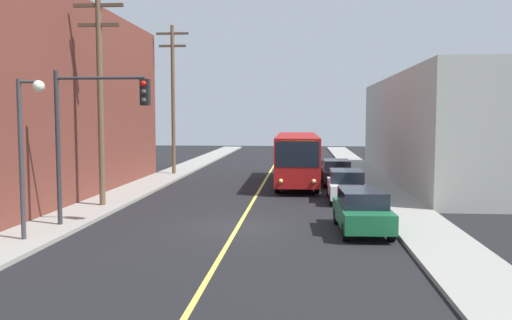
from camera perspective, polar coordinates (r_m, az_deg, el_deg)
ground_plane at (r=21.64m, az=-1.92°, el=-7.07°), size 120.00×120.00×0.00m
sidewalk_left at (r=32.82m, az=-12.49°, el=-3.04°), size 2.50×90.00×0.15m
sidewalk_right at (r=31.69m, az=13.45°, el=-3.33°), size 2.50×90.00×0.15m
lane_stripe_center at (r=36.39m, az=0.89°, el=-2.31°), size 0.16×60.00×0.01m
building_left_brick at (r=32.24m, az=-25.02°, el=5.64°), size 10.00×23.80×10.41m
building_right_warehouse at (r=40.10m, az=22.30°, el=3.08°), size 12.00×26.88×7.12m
city_bus at (r=35.14m, az=4.36°, el=0.41°), size 2.70×12.19×3.20m
parked_car_green at (r=20.90m, az=11.15°, el=-5.22°), size 1.97×4.47×1.62m
parked_car_white at (r=28.39m, az=9.51°, el=-2.62°), size 1.84×4.41×1.62m
parked_car_black at (r=34.98m, az=8.49°, el=-1.26°), size 1.84×4.41×1.62m
utility_pole_near at (r=26.72m, az=-16.14°, el=7.17°), size 2.40×0.28×10.01m
utility_pole_mid at (r=40.67m, az=-8.76°, el=7.01°), size 2.40×0.28×10.92m
traffic_signal_left_corner at (r=21.71m, az=-16.59°, el=4.22°), size 3.75×0.48×6.00m
street_lamp_left at (r=19.96m, az=-23.07°, el=2.42°), size 0.98×0.40×5.50m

